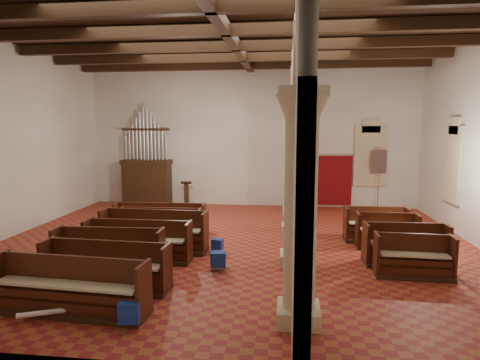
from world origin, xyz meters
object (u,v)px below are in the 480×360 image
(aisle_pew_0, at_px, (413,263))
(nave_pew_0, at_px, (69,295))
(lectern, at_px, (186,195))
(pipe_organ, at_px, (147,174))
(processional_banner, at_px, (378,190))

(aisle_pew_0, bearing_deg, nave_pew_0, -156.72)
(nave_pew_0, xyz_separation_m, aisle_pew_0, (6.89, 2.64, -0.01))
(lectern, xyz_separation_m, aisle_pew_0, (7.23, -7.48, -0.13))
(lectern, distance_m, nave_pew_0, 10.12)
(pipe_organ, bearing_deg, processional_banner, -0.04)
(pipe_organ, relative_size, lectern, 3.94)
(nave_pew_0, distance_m, aisle_pew_0, 7.38)
(pipe_organ, bearing_deg, lectern, -0.33)
(processional_banner, height_order, aisle_pew_0, processional_banner)
(lectern, distance_m, aisle_pew_0, 10.40)
(pipe_organ, xyz_separation_m, nave_pew_0, (2.09, -10.13, -1.03))
(processional_banner, bearing_deg, nave_pew_0, -147.93)
(pipe_organ, relative_size, aisle_pew_0, 2.52)
(nave_pew_0, bearing_deg, lectern, 95.82)
(pipe_organ, height_order, processional_banner, pipe_organ)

